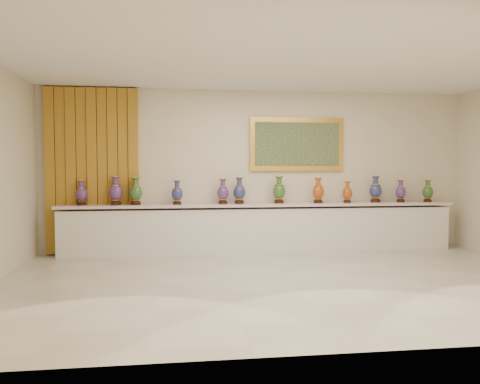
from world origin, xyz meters
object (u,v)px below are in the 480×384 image
Objects in this scene: counter at (261,228)px; vase_2 at (136,192)px; vase_0 at (82,194)px; vase_1 at (116,192)px.

vase_2 reaches higher than counter.
vase_2 reaches higher than vase_0.
vase_0 is 0.87× the size of vase_1.
vase_0 is at bearing 177.91° from vase_1.
vase_1 is (-2.60, -0.00, 0.69)m from counter.
counter is 14.76× the size of vase_2.
counter is 2.36m from vase_2.
vase_0 is 0.94m from vase_2.
counter is 3.26m from vase_0.
vase_2 is at bearing -2.14° from vase_0.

